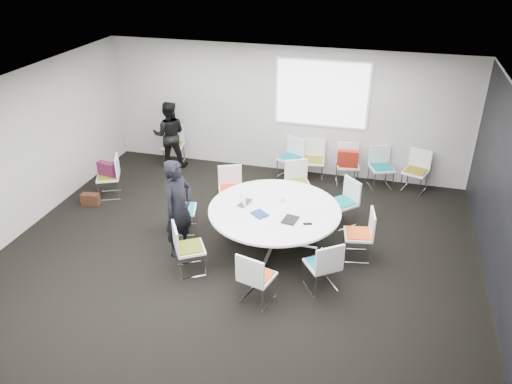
% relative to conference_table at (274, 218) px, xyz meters
% --- Properties ---
extents(room_shell, '(8.08, 7.08, 2.88)m').
position_rel_conference_table_xyz_m(room_shell, '(-0.43, -0.39, 0.86)').
color(room_shell, black).
rests_on(room_shell, ground).
extents(conference_table, '(2.24, 2.24, 0.73)m').
position_rel_conference_table_xyz_m(conference_table, '(0.00, 0.00, 0.00)').
color(conference_table, silver).
rests_on(conference_table, ground).
extents(projection_screen, '(1.90, 0.03, 1.35)m').
position_rel_conference_table_xyz_m(projection_screen, '(0.27, 3.07, 1.31)').
color(projection_screen, white).
rests_on(projection_screen, room_shell).
extents(chair_ring_a, '(0.52, 0.53, 0.88)m').
position_rel_conference_table_xyz_m(chair_ring_a, '(1.43, 0.02, -0.27)').
color(chair_ring_a, silver).
rests_on(chair_ring_a, ground).
extents(chair_ring_b, '(0.64, 0.64, 0.88)m').
position_rel_conference_table_xyz_m(chair_ring_b, '(1.06, 1.04, -0.27)').
color(chair_ring_b, silver).
rests_on(chair_ring_b, ground).
extents(chair_ring_c, '(0.60, 0.59, 0.88)m').
position_rel_conference_table_xyz_m(chair_ring_c, '(0.10, 1.58, -0.27)').
color(chair_ring_c, silver).
rests_on(chair_ring_c, ground).
extents(chair_ring_d, '(0.60, 0.59, 0.88)m').
position_rel_conference_table_xyz_m(chair_ring_d, '(-1.10, 0.99, -0.27)').
color(chair_ring_d, silver).
rests_on(chair_ring_d, ground).
extents(chair_ring_e, '(0.56, 0.57, 0.88)m').
position_rel_conference_table_xyz_m(chair_ring_e, '(-1.71, 0.03, -0.27)').
color(chair_ring_e, silver).
rests_on(chair_ring_e, ground).
extents(chair_ring_f, '(0.62, 0.63, 0.88)m').
position_rel_conference_table_xyz_m(chair_ring_f, '(-1.13, -1.09, -0.27)').
color(chair_ring_f, silver).
rests_on(chair_ring_f, ground).
extents(chair_ring_g, '(0.56, 0.55, 0.88)m').
position_rel_conference_table_xyz_m(chair_ring_g, '(0.10, -1.52, -0.27)').
color(chair_ring_g, silver).
rests_on(chair_ring_g, ground).
extents(chair_ring_h, '(0.64, 0.63, 0.88)m').
position_rel_conference_table_xyz_m(chair_ring_h, '(0.98, -0.97, -0.27)').
color(chair_ring_h, silver).
rests_on(chair_ring_h, ground).
extents(chair_back_a, '(0.60, 0.59, 0.88)m').
position_rel_conference_table_xyz_m(chair_back_a, '(-0.29, 2.76, -0.27)').
color(chair_back_a, silver).
rests_on(chair_back_a, ground).
extents(chair_back_b, '(0.50, 0.49, 0.88)m').
position_rel_conference_table_xyz_m(chair_back_b, '(0.22, 2.77, -0.27)').
color(chair_back_b, silver).
rests_on(chair_back_b, ground).
extents(chair_back_c, '(0.54, 0.53, 0.88)m').
position_rel_conference_table_xyz_m(chair_back_c, '(0.96, 2.75, -0.27)').
color(chair_back_c, silver).
rests_on(chair_back_c, ground).
extents(chair_back_d, '(0.59, 0.59, 0.88)m').
position_rel_conference_table_xyz_m(chair_back_d, '(1.67, 2.78, -0.27)').
color(chair_back_d, silver).
rests_on(chair_back_d, ground).
extents(chair_back_e, '(0.58, 0.58, 0.88)m').
position_rel_conference_table_xyz_m(chair_back_e, '(2.37, 2.78, -0.27)').
color(chair_back_e, silver).
rests_on(chair_back_e, ground).
extents(chair_spare_left, '(0.60, 0.60, 0.88)m').
position_rel_conference_table_xyz_m(chair_spare_left, '(-3.68, 0.88, -0.27)').
color(chair_spare_left, silver).
rests_on(chair_spare_left, ground).
extents(chair_person_back, '(0.54, 0.53, 0.88)m').
position_rel_conference_table_xyz_m(chair_person_back, '(-3.08, 2.78, -0.27)').
color(chair_person_back, silver).
rests_on(chair_person_back, ground).
extents(person_main, '(0.58, 0.72, 1.70)m').
position_rel_conference_table_xyz_m(person_main, '(-1.48, -0.61, 0.31)').
color(person_main, black).
rests_on(person_main, ground).
extents(person_back, '(0.90, 0.79, 1.55)m').
position_rel_conference_table_xyz_m(person_back, '(-3.08, 2.61, 0.23)').
color(person_back, black).
rests_on(person_back, ground).
extents(laptop, '(0.28, 0.36, 0.03)m').
position_rel_conference_table_xyz_m(laptop, '(-0.49, 0.03, 0.20)').
color(laptop, '#333338').
rests_on(laptop, conference_table).
extents(laptop_lid, '(0.18, 0.26, 0.22)m').
position_rel_conference_table_xyz_m(laptop_lid, '(-0.57, 0.03, 0.32)').
color(laptop_lid, silver).
rests_on(laptop_lid, conference_table).
extents(notebook_black, '(0.26, 0.33, 0.02)m').
position_rel_conference_table_xyz_m(notebook_black, '(0.33, -0.30, 0.20)').
color(notebook_black, black).
rests_on(notebook_black, conference_table).
extents(tablet_folio, '(0.33, 0.32, 0.03)m').
position_rel_conference_table_xyz_m(tablet_folio, '(-0.19, -0.26, 0.20)').
color(tablet_folio, navy).
rests_on(tablet_folio, conference_table).
extents(papers_right, '(0.35, 0.29, 0.00)m').
position_rel_conference_table_xyz_m(papers_right, '(0.46, 0.20, 0.19)').
color(papers_right, silver).
rests_on(papers_right, conference_table).
extents(papers_front, '(0.34, 0.27, 0.00)m').
position_rel_conference_table_xyz_m(papers_front, '(0.64, -0.03, 0.19)').
color(papers_front, silver).
rests_on(papers_front, conference_table).
extents(cup, '(0.08, 0.08, 0.09)m').
position_rel_conference_table_xyz_m(cup, '(0.07, 0.28, 0.23)').
color(cup, white).
rests_on(cup, conference_table).
extents(phone, '(0.15, 0.11, 0.01)m').
position_rel_conference_table_xyz_m(phone, '(0.62, -0.34, 0.19)').
color(phone, black).
rests_on(phone, conference_table).
extents(maroon_bag, '(0.42, 0.22, 0.28)m').
position_rel_conference_table_xyz_m(maroon_bag, '(-3.69, 0.88, 0.08)').
color(maroon_bag, '#571734').
rests_on(maroon_bag, chair_spare_left).
extents(brown_bag, '(0.38, 0.21, 0.24)m').
position_rel_conference_table_xyz_m(brown_bag, '(-3.89, 0.45, -0.42)').
color(brown_bag, '#391D12').
rests_on(brown_bag, ground).
extents(red_jacket, '(0.45, 0.20, 0.36)m').
position_rel_conference_table_xyz_m(red_jacket, '(0.97, 2.52, 0.16)').
color(red_jacket, maroon).
rests_on(red_jacket, chair_back_c).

